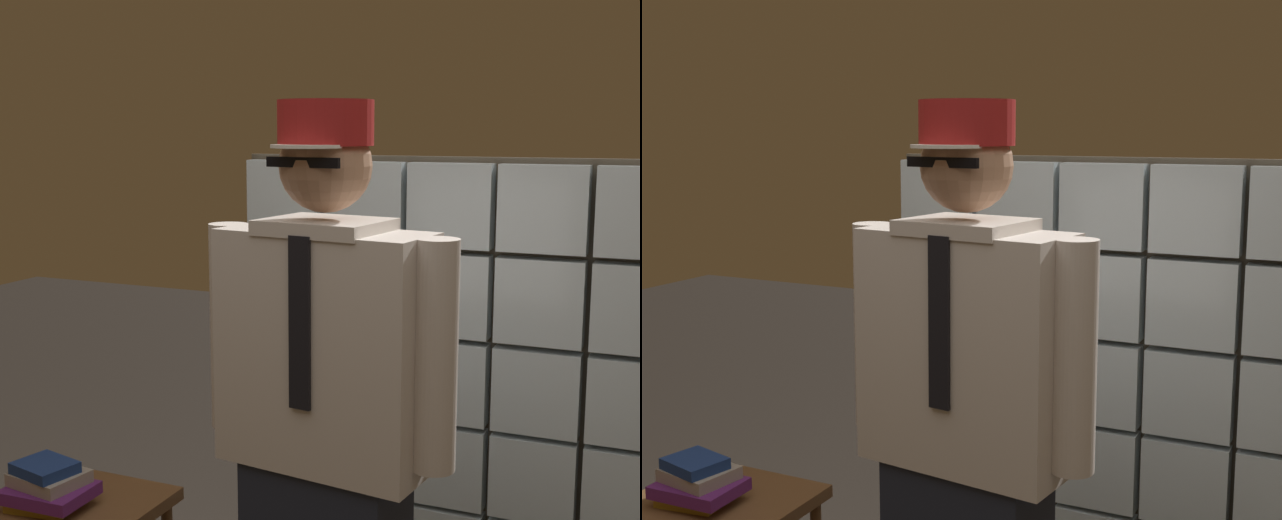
# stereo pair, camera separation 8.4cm
# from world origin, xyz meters

# --- Properties ---
(glass_block_wall) EXTENTS (1.60, 0.10, 1.60)m
(glass_block_wall) POSITION_xyz_m (0.00, 1.40, 0.78)
(glass_block_wall) COLOR silver
(glass_block_wall) RESTS_ON ground
(standing_person) EXTENTS (0.70, 0.33, 1.75)m
(standing_person) POSITION_xyz_m (-0.05, 0.38, 0.91)
(standing_person) COLOR #1E2333
(standing_person) RESTS_ON ground
(book_stack) EXTENTS (0.25, 0.21, 0.14)m
(book_stack) POSITION_xyz_m (-0.96, 0.40, 0.61)
(book_stack) COLOR olive
(book_stack) RESTS_ON side_table
(coffee_mug) EXTENTS (0.13, 0.08, 0.09)m
(coffee_mug) POSITION_xyz_m (-1.02, 0.41, 0.59)
(coffee_mug) COLOR silver
(coffee_mug) RESTS_ON side_table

